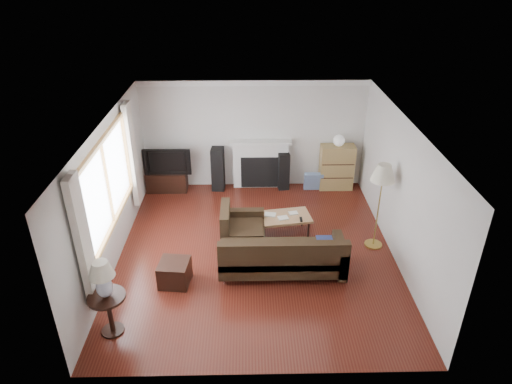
{
  "coord_description": "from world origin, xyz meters",
  "views": [
    {
      "loc": [
        -0.15,
        -6.91,
        4.98
      ],
      "look_at": [
        0.0,
        0.3,
        1.1
      ],
      "focal_mm": 32.0,
      "sensor_mm": 36.0,
      "label": 1
    }
  ],
  "objects_px": {
    "sectional_sofa": "(282,253)",
    "floor_lamp": "(379,207)",
    "side_table": "(110,314)",
    "bookshelf": "(337,167)",
    "coffee_table": "(282,225)",
    "tv_stand": "(167,181)"
  },
  "relations": [
    {
      "from": "floor_lamp",
      "to": "side_table",
      "type": "relative_size",
      "value": 2.51
    },
    {
      "from": "bookshelf",
      "to": "sectional_sofa",
      "type": "bearing_deg",
      "value": -115.39
    },
    {
      "from": "sectional_sofa",
      "to": "coffee_table",
      "type": "xyz_separation_m",
      "value": [
        0.1,
        1.15,
        -0.17
      ]
    },
    {
      "from": "tv_stand",
      "to": "bookshelf",
      "type": "xyz_separation_m",
      "value": [
        3.91,
        0.03,
        0.3
      ]
    },
    {
      "from": "tv_stand",
      "to": "coffee_table",
      "type": "height_order",
      "value": "tv_stand"
    },
    {
      "from": "tv_stand",
      "to": "bookshelf",
      "type": "height_order",
      "value": "bookshelf"
    },
    {
      "from": "floor_lamp",
      "to": "side_table",
      "type": "xyz_separation_m",
      "value": [
        -4.37,
        -2.11,
        -0.51
      ]
    },
    {
      "from": "sectional_sofa",
      "to": "floor_lamp",
      "type": "relative_size",
      "value": 1.39
    },
    {
      "from": "side_table",
      "to": "floor_lamp",
      "type": "bearing_deg",
      "value": 25.77
    },
    {
      "from": "sectional_sofa",
      "to": "coffee_table",
      "type": "relative_size",
      "value": 2.19
    },
    {
      "from": "bookshelf",
      "to": "side_table",
      "type": "xyz_separation_m",
      "value": [
        -4.05,
        -4.46,
        -0.19
      ]
    },
    {
      "from": "coffee_table",
      "to": "side_table",
      "type": "relative_size",
      "value": 1.59
    },
    {
      "from": "tv_stand",
      "to": "sectional_sofa",
      "type": "distance_m",
      "value": 3.92
    },
    {
      "from": "coffee_table",
      "to": "floor_lamp",
      "type": "relative_size",
      "value": 0.63
    },
    {
      "from": "tv_stand",
      "to": "coffee_table",
      "type": "bearing_deg",
      "value": -37.06
    },
    {
      "from": "tv_stand",
      "to": "sectional_sofa",
      "type": "relative_size",
      "value": 0.39
    },
    {
      "from": "tv_stand",
      "to": "coffee_table",
      "type": "xyz_separation_m",
      "value": [
        2.53,
        -1.91,
        -0.02
      ]
    },
    {
      "from": "sectional_sofa",
      "to": "side_table",
      "type": "height_order",
      "value": "sectional_sofa"
    },
    {
      "from": "coffee_table",
      "to": "side_table",
      "type": "distance_m",
      "value": 3.68
    },
    {
      "from": "floor_lamp",
      "to": "side_table",
      "type": "height_order",
      "value": "floor_lamp"
    },
    {
      "from": "bookshelf",
      "to": "tv_stand",
      "type": "bearing_deg",
      "value": -179.56
    },
    {
      "from": "side_table",
      "to": "bookshelf",
      "type": "bearing_deg",
      "value": 47.81
    }
  ]
}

